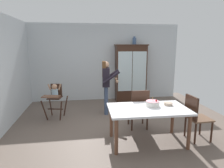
% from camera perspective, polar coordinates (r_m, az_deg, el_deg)
% --- Properties ---
extents(ground_plane, '(6.24, 6.24, 0.00)m').
position_cam_1_polar(ground_plane, '(4.86, 1.84, -12.69)').
color(ground_plane, '#66564C').
extents(wall_back, '(5.32, 0.06, 2.70)m').
position_cam_1_polar(wall_back, '(7.06, -1.96, 6.28)').
color(wall_back, silver).
rests_on(wall_back, ground_plane).
extents(china_cabinet, '(1.13, 0.48, 1.99)m').
position_cam_1_polar(china_cabinet, '(7.00, 5.48, 3.31)').
color(china_cabinet, '#382116').
rests_on(china_cabinet, ground_plane).
extents(ceramic_vase, '(0.13, 0.13, 0.27)m').
position_cam_1_polar(ceramic_vase, '(6.97, 6.54, 12.39)').
color(ceramic_vase, '#3D567F').
rests_on(ceramic_vase, china_cabinet).
extents(high_chair_with_toddler, '(0.68, 0.77, 0.95)m').
position_cam_1_polar(high_chair_with_toddler, '(5.51, -16.36, -3.03)').
color(high_chair_with_toddler, '#382116').
rests_on(high_chair_with_toddler, ground_plane).
extents(adult_person, '(0.54, 0.52, 1.53)m').
position_cam_1_polar(adult_person, '(5.55, -1.69, 0.89)').
color(adult_person, '#3D4C6B').
rests_on(adult_person, ground_plane).
extents(dining_table, '(1.60, 0.95, 0.74)m').
position_cam_1_polar(dining_table, '(4.03, 10.48, -8.14)').
color(dining_table, silver).
rests_on(dining_table, ground_plane).
extents(birthday_cake, '(0.28, 0.28, 0.19)m').
position_cam_1_polar(birthday_cake, '(4.13, 11.75, -5.58)').
color(birthday_cake, white).
rests_on(birthday_cake, dining_table).
extents(serving_bowl, '(0.18, 0.18, 0.05)m').
position_cam_1_polar(serving_bowl, '(4.28, 16.08, -5.58)').
color(serving_bowl, '#C6AD93').
rests_on(serving_bowl, dining_table).
extents(dining_chair_far_side, '(0.45, 0.45, 0.96)m').
position_cam_1_polar(dining_chair_far_side, '(4.67, 7.90, -6.50)').
color(dining_chair_far_side, '#382116').
rests_on(dining_chair_far_side, ground_plane).
extents(dining_chair_right_end, '(0.46, 0.46, 0.96)m').
position_cam_1_polar(dining_chair_right_end, '(4.46, 23.03, -8.21)').
color(dining_chair_right_end, '#382116').
rests_on(dining_chair_right_end, ground_plane).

